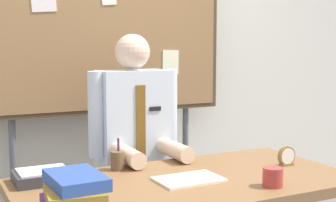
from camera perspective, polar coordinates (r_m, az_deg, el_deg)
back_wall at (r=3.38m, az=-8.45°, el=6.23°), size 6.40×0.08×2.70m
desk at (r=2.30m, az=2.22°, el=-11.47°), size 1.58×0.80×0.75m
person at (r=2.85m, az=-4.05°, el=-7.63°), size 0.55×0.56×1.43m
bulletin_board at (r=3.18m, az=-7.31°, el=8.01°), size 1.66×0.09×2.02m
book_stack at (r=1.86m, az=-11.02°, el=-10.65°), size 0.24×0.30×0.15m
open_notebook at (r=2.26m, az=2.38°, el=-9.29°), size 0.30×0.20×0.01m
desk_clock at (r=2.60m, az=13.86°, el=-6.44°), size 0.10×0.04×0.10m
coffee_mug at (r=2.21m, az=12.31°, el=-8.80°), size 0.09×0.09×0.09m
pen_holder at (r=2.45m, az=-6.01°, el=-7.02°), size 0.07×0.07×0.16m
paper_tray at (r=2.30m, az=-14.59°, el=-8.60°), size 0.26×0.20×0.06m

